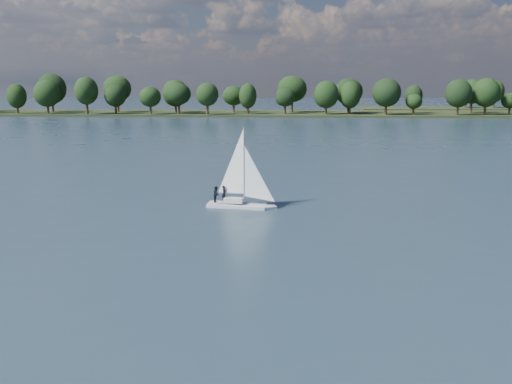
{
  "coord_description": "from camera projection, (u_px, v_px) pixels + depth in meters",
  "views": [
    {
      "loc": [
        14.87,
        -20.27,
        13.13
      ],
      "look_at": [
        11.96,
        34.22,
        2.5
      ],
      "focal_mm": 40.0,
      "sensor_mm": 36.0,
      "label": 1
    }
  ],
  "objects": [
    {
      "name": "sailboat",
      "position": [
        237.0,
        184.0,
        59.85
      ],
      "size": [
        6.98,
        2.9,
        8.91
      ],
      "rotation": [
        0.0,
        0.0,
        -0.15
      ],
      "color": "silver",
      "rests_on": "ground"
    },
    {
      "name": "ground",
      "position": [
        216.0,
        144.0,
        121.17
      ],
      "size": [
        700.0,
        700.0,
        0.0
      ],
      "primitive_type": "plane",
      "color": "#233342",
      "rests_on": "ground"
    },
    {
      "name": "far_shore",
      "position": [
        250.0,
        114.0,
        230.94
      ],
      "size": [
        660.0,
        40.0,
        1.5
      ],
      "primitive_type": "cube",
      "color": "black",
      "rests_on": "ground"
    },
    {
      "name": "treeline",
      "position": [
        218.0,
        94.0,
        225.97
      ],
      "size": [
        562.31,
        73.44,
        17.59
      ],
      "color": "black",
      "rests_on": "ground"
    }
  ]
}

